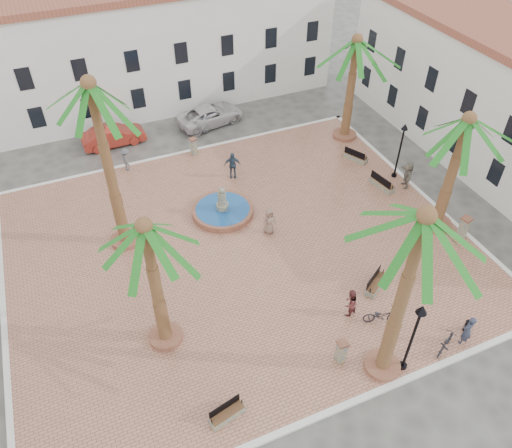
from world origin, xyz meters
The scene contains 36 objects.
ground centered at (0.00, 0.00, 0.00)m, with size 120.00×120.00×0.00m, color #56544F.
plaza centered at (0.00, 0.00, 0.07)m, with size 26.00×22.00×0.15m, color #AB6D55.
kerb_n centered at (0.00, 11.00, 0.08)m, with size 26.30×0.30×0.16m, color silver.
kerb_s centered at (0.00, -11.00, 0.08)m, with size 26.30×0.30×0.16m, color silver.
kerb_e centered at (13.00, 0.00, 0.08)m, with size 0.30×22.30×0.16m, color silver.
kerb_w centered at (-13.00, 0.00, 0.08)m, with size 0.30×22.30×0.16m, color silver.
building_north centered at (0.00, 19.99, 4.77)m, with size 30.40×7.40×9.50m.
building_east centered at (19.99, 2.00, 4.52)m, with size 7.40×26.40×9.00m.
fountain centered at (0.13, 3.30, 0.42)m, with size 3.87×3.87×2.00m.
palm_nw centered at (-6.06, 3.14, 9.18)m, with size 5.62×5.62×10.43m.
palm_sw centered at (-5.72, -4.50, 6.64)m, with size 5.35×5.35×7.73m.
palm_s centered at (3.07, -10.03, 8.45)m, with size 5.46×5.46×9.64m.
palm_e centered at (11.80, -2.89, 6.57)m, with size 5.81×5.81×7.74m.
palm_ne centered at (11.92, 8.23, 6.73)m, with size 5.79×5.79×7.91m.
bench_s centered at (-4.40, -9.49, 0.39)m, with size 1.68×0.83×0.85m.
bench_se centered at (5.52, -5.76, 0.41)m, with size 1.75×1.38×0.92m.
bench_e centered at (10.86, 1.60, 0.43)m, with size 0.90×1.95×0.99m.
bench_ne centered at (10.96, 5.11, 0.41)m, with size 1.27×1.80×0.92m.
lamppost_s centered at (3.97, -10.40, 3.14)m, with size 0.48×0.48×4.42m.
lamppost_e centered at (12.40, 2.36, 2.93)m, with size 0.45×0.45×4.11m.
bollard_se centered at (1.46, -8.93, 0.87)m, with size 0.54×0.54×1.38m.
bollard_n centered at (0.53, 10.40, 0.83)m, with size 0.57×0.57×1.32m.
bollard_e centered at (12.40, -4.42, 0.94)m, with size 0.67×0.67×1.53m.
litter_bin centered at (8.10, -9.94, 0.48)m, with size 0.34×0.34×0.66m, color black.
cyclist_a centered at (7.47, -10.40, 1.06)m, with size 0.67×0.44×1.83m, color #2B2F42.
bicycle_a centered at (4.48, -7.78, 0.63)m, with size 0.64×1.84×0.96m, color black.
cyclist_b centered at (3.26, -6.72, 1.00)m, with size 0.82×0.64×1.69m, color #5E2829.
bicycle_b centered at (6.34, -10.40, 0.67)m, with size 0.49×1.74×1.05m, color black.
pedestrian_fountain_a centered at (2.08, 0.52, 1.02)m, with size 0.85×0.55×1.74m, color #816353.
pedestrian_fountain_b centered at (2.12, 6.70, 1.11)m, with size 1.12×0.47×1.92m, color #2D4054.
pedestrian_north centered at (-4.35, 10.40, 1.00)m, with size 1.09×0.63×1.69m, color #4E4E53.
pedestrian_east centered at (12.40, 1.11, 1.10)m, with size 1.77×0.56×1.91m, color slate.
car_black centered at (-4.93, 14.81, 0.61)m, with size 1.44×3.58×1.22m, color black.
car_red centered at (-4.51, 14.25, 0.77)m, with size 1.62×4.65×1.53m, color maroon.
car_silver centered at (3.27, 14.22, 0.63)m, with size 1.76×4.32×1.25m, color #B5B6BF.
car_white centered at (3.19, 14.35, 0.75)m, with size 2.48×5.38×1.50m, color silver.
Camera 1 is at (-7.41, -19.65, 20.51)m, focal length 35.00 mm.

